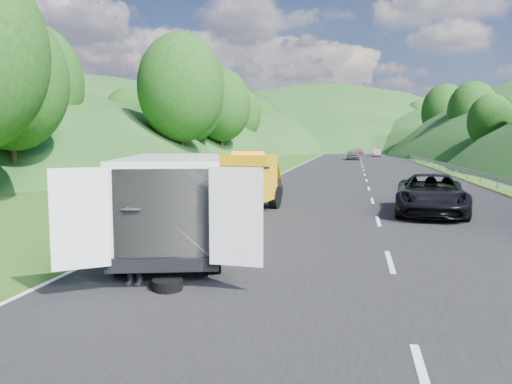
% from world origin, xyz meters
% --- Properties ---
extents(ground, '(320.00, 320.00, 0.00)m').
position_xyz_m(ground, '(0.00, 0.00, 0.00)').
color(ground, '#38661E').
rests_on(ground, ground).
extents(road_surface, '(14.00, 200.00, 0.02)m').
position_xyz_m(road_surface, '(3.00, 40.00, 0.01)').
color(road_surface, black).
rests_on(road_surface, ground).
extents(guardrail, '(0.06, 140.00, 1.52)m').
position_xyz_m(guardrail, '(10.30, 52.50, 0.00)').
color(guardrail, gray).
rests_on(guardrail, ground).
extents(tree_line_left, '(14.00, 140.00, 14.00)m').
position_xyz_m(tree_line_left, '(-19.00, 60.00, 0.00)').
color(tree_line_left, '#29591A').
rests_on(tree_line_left, ground).
extents(tree_line_right, '(14.00, 140.00, 14.00)m').
position_xyz_m(tree_line_right, '(23.00, 60.00, 0.00)').
color(tree_line_right, '#29591A').
rests_on(tree_line_right, ground).
extents(hills_backdrop, '(201.00, 288.60, 44.00)m').
position_xyz_m(hills_backdrop, '(6.50, 134.70, 0.00)').
color(hills_backdrop, '#2D5B23').
rests_on(hills_backdrop, ground).
extents(tow_truck, '(2.69, 5.82, 2.42)m').
position_xyz_m(tow_truck, '(-2.23, 4.84, 1.18)').
color(tow_truck, black).
rests_on(tow_truck, ground).
extents(white_van, '(4.73, 7.49, 2.47)m').
position_xyz_m(white_van, '(-2.29, -2.09, 1.40)').
color(white_van, black).
rests_on(white_van, ground).
extents(woman, '(0.42, 0.56, 1.47)m').
position_xyz_m(woman, '(-2.80, 0.81, 0.00)').
color(woman, silver).
rests_on(woman, ground).
extents(child, '(0.64, 0.63, 1.04)m').
position_xyz_m(child, '(-2.98, -1.52, 0.00)').
color(child, tan).
rests_on(child, ground).
extents(worker, '(1.16, 0.69, 1.77)m').
position_xyz_m(worker, '(-2.13, -4.93, 0.00)').
color(worker, black).
rests_on(worker, ground).
extents(suitcase, '(0.41, 0.33, 0.58)m').
position_xyz_m(suitcase, '(-4.28, 0.70, 0.29)').
color(suitcase, '#5F634A').
rests_on(suitcase, ground).
extents(spare_tire, '(0.59, 0.59, 0.20)m').
position_xyz_m(spare_tire, '(-1.35, -5.11, 0.00)').
color(spare_tire, black).
rests_on(spare_tire, ground).
extents(passing_suv, '(3.12, 5.78, 1.54)m').
position_xyz_m(passing_suv, '(5.06, 6.18, 0.00)').
color(passing_suv, black).
rests_on(passing_suv, ground).
extents(dist_car_a, '(1.86, 4.63, 1.58)m').
position_xyz_m(dist_car_a, '(1.96, 59.04, 0.00)').
color(dist_car_a, '#454448').
rests_on(dist_car_a, ground).
extents(dist_car_b, '(1.37, 3.92, 1.29)m').
position_xyz_m(dist_car_b, '(5.82, 73.43, 0.00)').
color(dist_car_b, '#7B5263').
rests_on(dist_car_b, ground).
extents(dist_car_c, '(1.80, 4.44, 1.29)m').
position_xyz_m(dist_car_c, '(3.10, 90.29, 0.00)').
color(dist_car_c, '#8E4759').
rests_on(dist_car_c, ground).
extents(dist_car_d, '(1.86, 4.63, 1.58)m').
position_xyz_m(dist_car_d, '(4.26, 114.57, 0.00)').
color(dist_car_d, '#364144').
rests_on(dist_car_d, ground).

